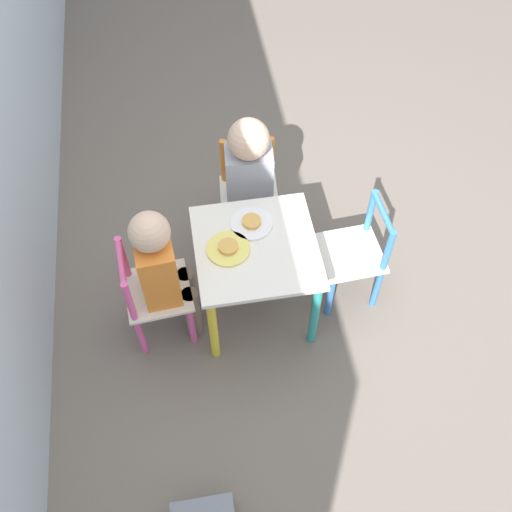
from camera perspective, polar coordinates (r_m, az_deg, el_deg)
ground_plane at (r=2.71m, az=0.00°, el=-4.72°), size 6.00×6.00×0.00m
kids_table at (r=2.40m, az=0.00°, el=-0.22°), size 0.48×0.48×0.45m
chair_pink at (r=2.47m, az=-9.79°, el=-3.63°), size 0.28×0.28×0.53m
chair_orange at (r=2.75m, az=-0.69°, el=5.81°), size 0.28×0.28×0.53m
chair_blue at (r=2.58m, az=9.40°, el=0.11°), size 0.27×0.27×0.53m
child_back at (r=2.32m, az=-8.90°, el=-1.02°), size 0.21×0.22×0.74m
child_right at (r=2.57m, az=-0.64°, el=7.60°), size 0.23×0.21×0.74m
plate_back at (r=2.32m, az=-2.66°, el=0.74°), size 0.17×0.17×0.03m
plate_right at (r=2.39m, az=-0.43°, el=3.16°), size 0.17×0.17×0.03m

